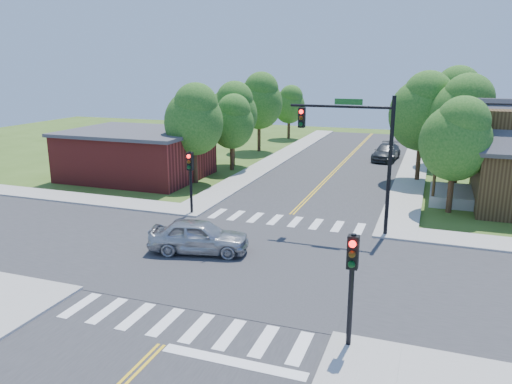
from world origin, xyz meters
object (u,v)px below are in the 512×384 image
at_px(signal_mast_ne, 357,142).
at_px(car_dgrey, 386,153).
at_px(signal_pole_nw, 190,171).
at_px(car_silver, 199,237).
at_px(signal_pole_se, 352,270).

bearing_deg(signal_mast_ne, car_dgrey, 91.10).
distance_m(signal_mast_ne, signal_pole_nw, 9.76).
bearing_deg(signal_pole_nw, car_silver, -59.66).
xyz_separation_m(signal_pole_se, signal_pole_nw, (-11.20, 11.20, 0.00)).
bearing_deg(car_silver, car_dgrey, -25.49).
bearing_deg(car_dgrey, signal_pole_nw, -108.00).
bearing_deg(signal_pole_se, signal_pole_nw, 135.00).
relative_size(signal_pole_se, signal_pole_nw, 1.00).
height_order(signal_pole_se, signal_pole_nw, same).
bearing_deg(signal_mast_ne, signal_pole_se, -81.44).
bearing_deg(signal_pole_nw, car_dgrey, 67.11).
bearing_deg(car_dgrey, signal_pole_se, -81.44).
bearing_deg(car_silver, signal_mast_ne, -62.57).
distance_m(signal_pole_se, signal_pole_nw, 15.84).
distance_m(car_silver, car_dgrey, 27.61).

